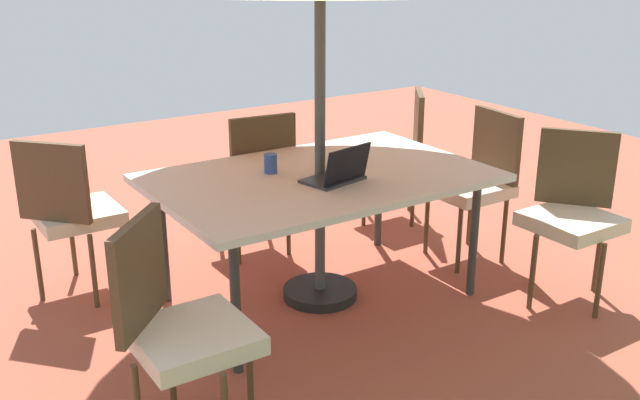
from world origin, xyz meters
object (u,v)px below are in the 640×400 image
object	(u,v)px
dining_table	(320,183)
chair_southeast	(71,208)
laptop	(338,174)
chair_southwest	(397,148)
chair_northeast	(177,322)
chair_northwest	(572,208)
chair_west	(476,178)
cup	(271,163)
chair_south	(255,175)

from	to	relation	value
dining_table	chair_southeast	distance (m)	1.45
laptop	chair_southwest	bearing A→B (deg)	-153.26
dining_table	chair_southwest	distance (m)	1.47
chair_northeast	chair_northwest	world-z (taller)	same
chair_west	chair_southeast	size ratio (longest dim) A/B	1.00
dining_table	laptop	bearing A→B (deg)	90.33
cup	chair_south	bearing A→B (deg)	-110.24
dining_table	chair_west	bearing A→B (deg)	177.89
chair_west	chair_southeast	bearing A→B (deg)	-103.10
chair_southeast	chair_west	bearing A→B (deg)	-152.40
dining_table	chair_southeast	world-z (taller)	chair_southeast
dining_table	chair_south	size ratio (longest dim) A/B	1.90
chair_northwest	laptop	bearing A→B (deg)	-154.44
chair_west	chair_south	distance (m)	1.44
chair_northwest	cup	size ratio (longest dim) A/B	8.88
chair_southwest	chair_south	distance (m)	1.21
chair_southeast	chair_northeast	distance (m)	1.61
dining_table	chair_southeast	bearing A→B (deg)	-34.32
chair_south	chair_northeast	xyz separation A→B (m)	(1.21, 1.59, 0.00)
chair_west	chair_southwest	world-z (taller)	same
chair_northeast	chair_northwest	size ratio (longest dim) A/B	1.00
chair_northeast	cup	world-z (taller)	chair_northeast
dining_table	laptop	xyz separation A→B (m)	(-0.00, 0.18, 0.10)
cup	chair_southeast	bearing A→B (deg)	-33.16
chair_west	chair_south	world-z (taller)	same
chair_northeast	cup	xyz separation A→B (m)	(-0.99, -0.97, 0.27)
laptop	chair_west	bearing A→B (deg)	174.13
chair_south	cup	xyz separation A→B (m)	(0.23, 0.61, 0.27)
dining_table	chair_southeast	size ratio (longest dim) A/B	1.90
chair_northwest	chair_southeast	bearing A→B (deg)	-161.80
chair_northeast	laptop	bearing A→B (deg)	-19.62
chair_west	chair_south	size ratio (longest dim) A/B	1.00
chair_northeast	laptop	world-z (taller)	same
laptop	dining_table	bearing A→B (deg)	-101.90
chair_northeast	laptop	xyz separation A→B (m)	(-1.21, -0.62, 0.26)
chair_southeast	chair_northwest	world-z (taller)	same
chair_west	laptop	size ratio (longest dim) A/B	2.69
dining_table	cup	world-z (taller)	cup
chair_southeast	chair_northeast	world-z (taller)	same
chair_southeast	chair_south	world-z (taller)	same
chair_west	chair_southeast	distance (m)	2.53
chair_west	chair_southeast	xyz separation A→B (m)	(2.38, -0.86, 0.00)
chair_southwest	chair_northwest	distance (m)	1.58
chair_south	cup	world-z (taller)	chair_south
chair_southwest	chair_southeast	size ratio (longest dim) A/B	1.00
chair_southwest	cup	bearing A→B (deg)	-29.77
chair_west	chair_northeast	distance (m)	2.51
chair_southwest	laptop	distance (m)	1.59
dining_table	chair_south	world-z (taller)	chair_south
chair_southwest	chair_south	xyz separation A→B (m)	(1.21, 0.02, 0.00)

